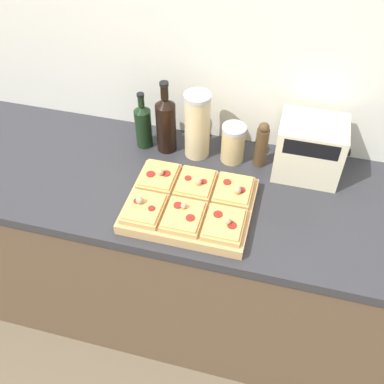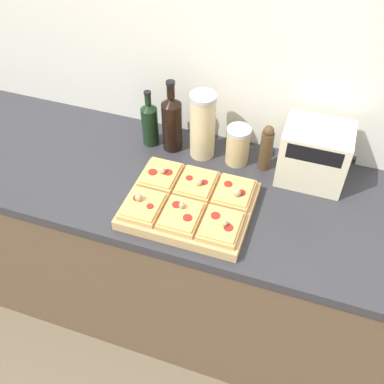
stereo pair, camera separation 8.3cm
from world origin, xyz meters
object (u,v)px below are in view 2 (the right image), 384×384
object	(u,v)px
grain_jar_short	(238,145)
olive_oil_bottle	(150,123)
pepper_mill	(266,148)
wine_bottle	(172,122)
cutting_board	(189,205)
grain_jar_tall	(203,126)
toaster_oven	(314,154)

from	to	relation	value
grain_jar_short	olive_oil_bottle	bearing A→B (deg)	180.00
pepper_mill	wine_bottle	bearing A→B (deg)	180.00
pepper_mill	olive_oil_bottle	bearing A→B (deg)	180.00
cutting_board	grain_jar_short	xyz separation A→B (m)	(0.09, 0.31, 0.06)
olive_oil_bottle	grain_jar_short	distance (m)	0.37
cutting_board	olive_oil_bottle	xyz separation A→B (m)	(-0.28, 0.31, 0.08)
cutting_board	wine_bottle	world-z (taller)	wine_bottle
cutting_board	grain_jar_tall	world-z (taller)	grain_jar_tall
wine_bottle	cutting_board	bearing A→B (deg)	-59.94
wine_bottle	grain_jar_tall	world-z (taller)	wine_bottle
cutting_board	toaster_oven	world-z (taller)	toaster_oven
toaster_oven	grain_jar_short	bearing A→B (deg)	179.83
olive_oil_bottle	wine_bottle	world-z (taller)	wine_bottle
grain_jar_tall	toaster_oven	size ratio (longest dim) A/B	1.05
olive_oil_bottle	grain_jar_short	xyz separation A→B (m)	(0.37, 0.00, -0.02)
cutting_board	grain_jar_short	size ratio (longest dim) A/B	2.74
wine_bottle	toaster_oven	bearing A→B (deg)	-0.09
grain_jar_tall	toaster_oven	world-z (taller)	grain_jar_tall
olive_oil_bottle	toaster_oven	size ratio (longest dim) A/B	0.92
toaster_oven	grain_jar_tall	bearing A→B (deg)	179.89
grain_jar_tall	cutting_board	bearing A→B (deg)	-80.45
cutting_board	wine_bottle	xyz separation A→B (m)	(-0.18, 0.31, 0.11)
pepper_mill	grain_jar_tall	bearing A→B (deg)	180.00
wine_bottle	toaster_oven	distance (m)	0.57
wine_bottle	pepper_mill	size ratio (longest dim) A/B	1.56
pepper_mill	toaster_oven	size ratio (longest dim) A/B	0.74
olive_oil_bottle	wine_bottle	size ratio (longest dim) A/B	0.79
grain_jar_short	pepper_mill	size ratio (longest dim) A/B	0.81
wine_bottle	pepper_mill	world-z (taller)	wine_bottle
cutting_board	toaster_oven	xyz separation A→B (m)	(0.38, 0.31, 0.10)
pepper_mill	grain_jar_short	bearing A→B (deg)	180.00
olive_oil_bottle	grain_jar_tall	bearing A→B (deg)	0.00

